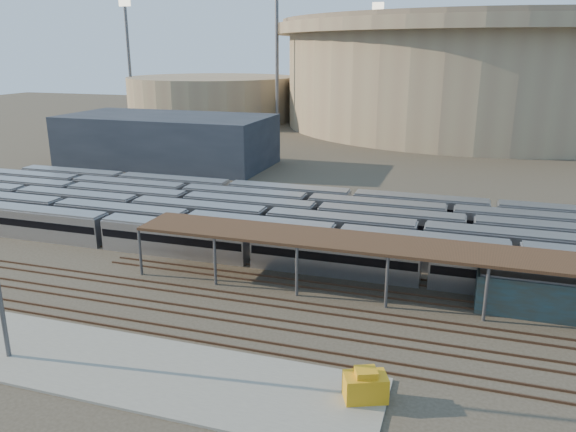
# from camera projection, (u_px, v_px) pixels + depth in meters

# --- Properties ---
(ground) EXTENTS (420.00, 420.00, 0.00)m
(ground) POSITION_uv_depth(u_px,v_px,m) (205.00, 289.00, 55.80)
(ground) COLOR #383026
(ground) RESTS_ON ground
(apron) EXTENTS (50.00, 9.00, 0.20)m
(apron) POSITION_uv_depth(u_px,v_px,m) (62.00, 355.00, 43.56)
(apron) COLOR gray
(apron) RESTS_ON ground
(subway_trains) EXTENTS (129.10, 23.90, 3.60)m
(subway_trains) POSITION_uv_depth(u_px,v_px,m) (283.00, 221.00, 71.56)
(subway_trains) COLOR #B0B0B5
(subway_trains) RESTS_ON ground
(inspection_shed) EXTENTS (60.30, 6.00, 5.30)m
(inspection_shed) POSITION_uv_depth(u_px,v_px,m) (439.00, 252.00, 51.57)
(inspection_shed) COLOR #525257
(inspection_shed) RESTS_ON ground
(empty_tracks) EXTENTS (170.00, 9.62, 0.18)m
(empty_tracks) POSITION_uv_depth(u_px,v_px,m) (181.00, 309.00, 51.22)
(empty_tracks) COLOR #4C3323
(empty_tracks) RESTS_ON ground
(stadium) EXTENTS (124.00, 124.00, 32.50)m
(stadium) POSITION_uv_depth(u_px,v_px,m) (479.00, 71.00, 171.46)
(stadium) COLOR gray
(stadium) RESTS_ON ground
(secondary_arena) EXTENTS (56.00, 56.00, 14.00)m
(secondary_arena) POSITION_uv_depth(u_px,v_px,m) (213.00, 98.00, 190.00)
(secondary_arena) COLOR gray
(secondary_arena) RESTS_ON ground
(service_building) EXTENTS (42.00, 20.00, 10.00)m
(service_building) POSITION_uv_depth(u_px,v_px,m) (167.00, 140.00, 114.82)
(service_building) COLOR #1E232D
(service_building) RESTS_ON ground
(floodlight_0) EXTENTS (4.00, 1.00, 38.40)m
(floodlight_0) POSITION_uv_depth(u_px,v_px,m) (277.00, 57.00, 159.04)
(floodlight_0) COLOR #525257
(floodlight_0) RESTS_ON ground
(floodlight_1) EXTENTS (4.00, 1.00, 38.40)m
(floodlight_1) POSITION_uv_depth(u_px,v_px,m) (129.00, 56.00, 184.31)
(floodlight_1) COLOR #525257
(floodlight_1) RESTS_ON ground
(floodlight_3) EXTENTS (4.00, 1.00, 38.40)m
(floodlight_3) POSITION_uv_depth(u_px,v_px,m) (376.00, 56.00, 198.78)
(floodlight_3) COLOR #525257
(floodlight_3) RESTS_ON ground
(teal_boxcar) EXTENTS (15.34, 2.97, 3.58)m
(teal_boxcar) POSITION_uv_depth(u_px,v_px,m) (567.00, 300.00, 49.20)
(teal_boxcar) COLOR #1F434E
(teal_boxcar) RESTS_ON ground
(yellow_equipment) EXTENTS (3.33, 2.76, 1.79)m
(yellow_equipment) POSITION_uv_depth(u_px,v_px,m) (365.00, 387.00, 37.70)
(yellow_equipment) COLOR #C98C12
(yellow_equipment) RESTS_ON apron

